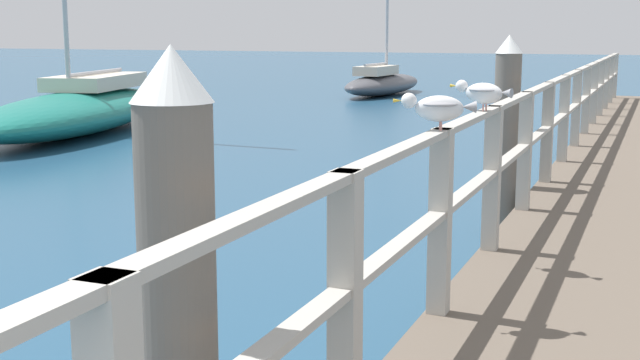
% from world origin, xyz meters
% --- Properties ---
extents(pier_railing, '(0.12, 22.75, 1.13)m').
position_xyz_m(pier_railing, '(-1.09, 12.11, 1.14)').
color(pier_railing, '#B2ADA3').
rests_on(pier_railing, pier_deck).
extents(dock_piling_near, '(0.29, 0.29, 2.10)m').
position_xyz_m(dock_piling_near, '(-1.47, 3.33, 1.06)').
color(dock_piling_near, '#6B6056').
rests_on(dock_piling_near, ground_plane).
extents(dock_piling_far, '(0.29, 0.29, 2.10)m').
position_xyz_m(dock_piling_far, '(-1.47, 10.03, 1.06)').
color(dock_piling_far, '#6B6056').
rests_on(dock_piling_far, ground_plane).
extents(seagull_foreground, '(0.46, 0.24, 0.21)m').
position_xyz_m(seagull_foreground, '(-1.09, 5.56, 1.71)').
color(seagull_foreground, white).
rests_on(seagull_foreground, pier_railing).
extents(seagull_background, '(0.47, 0.22, 0.21)m').
position_xyz_m(seagull_background, '(-1.09, 6.83, 1.71)').
color(seagull_background, white).
rests_on(seagull_background, pier_railing).
extents(boat_0, '(4.21, 8.46, 9.99)m').
position_xyz_m(boat_0, '(-11.39, 15.42, 0.50)').
color(boat_0, '#197266').
rests_on(boat_0, ground_plane).
extents(boat_1, '(1.84, 5.48, 6.42)m').
position_xyz_m(boat_1, '(-8.65, 27.77, 0.42)').
color(boat_1, '#4C4C51').
rests_on(boat_1, ground_plane).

